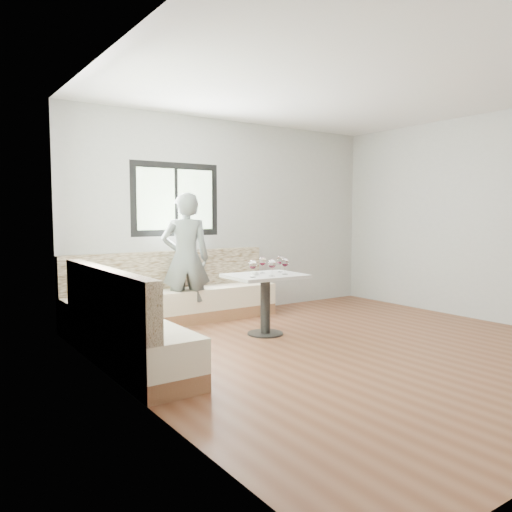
{
  "coord_description": "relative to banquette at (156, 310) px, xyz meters",
  "views": [
    {
      "loc": [
        -3.91,
        -3.75,
        1.45
      ],
      "look_at": [
        -0.5,
        1.15,
        0.95
      ],
      "focal_mm": 35.0,
      "sensor_mm": 36.0,
      "label": 1
    }
  ],
  "objects": [
    {
      "name": "olive_ramekin",
      "position": [
        1.01,
        -0.56,
        0.42
      ],
      "size": [
        0.1,
        0.1,
        0.04
      ],
      "color": "white",
      "rests_on": "table"
    },
    {
      "name": "banquette",
      "position": [
        0.0,
        0.0,
        0.0
      ],
      "size": [
        2.9,
        2.8,
        0.95
      ],
      "color": "#8F6042",
      "rests_on": "ground"
    },
    {
      "name": "wine_glass_e",
      "position": [
        1.44,
        -0.5,
        0.54
      ],
      "size": [
        0.09,
        0.09,
        0.2
      ],
      "color": "white",
      "rests_on": "table"
    },
    {
      "name": "wine_glass_c",
      "position": [
        1.34,
        -0.72,
        0.54
      ],
      "size": [
        0.09,
        0.09,
        0.2
      ],
      "color": "white",
      "rests_on": "table"
    },
    {
      "name": "table",
      "position": [
        1.16,
        -0.58,
        0.22
      ],
      "size": [
        0.93,
        0.74,
        0.73
      ],
      "rotation": [
        0.0,
        0.0,
        -0.06
      ],
      "color": "black",
      "rests_on": "ground"
    },
    {
      "name": "wine_glass_a",
      "position": [
        0.87,
        -0.74,
        0.54
      ],
      "size": [
        0.09,
        0.09,
        0.2
      ],
      "color": "white",
      "rests_on": "table"
    },
    {
      "name": "room",
      "position": [
        1.51,
        -1.56,
        1.08
      ],
      "size": [
        5.01,
        5.01,
        2.81
      ],
      "color": "brown",
      "rests_on": "ground"
    },
    {
      "name": "wine_glass_b",
      "position": [
        1.1,
        -0.79,
        0.54
      ],
      "size": [
        0.09,
        0.09,
        0.2
      ],
      "color": "white",
      "rests_on": "table"
    },
    {
      "name": "wine_glass_d",
      "position": [
        1.2,
        -0.46,
        0.54
      ],
      "size": [
        0.09,
        0.09,
        0.2
      ],
      "color": "white",
      "rests_on": "table"
    },
    {
      "name": "person",
      "position": [
        0.64,
        0.48,
        0.53
      ],
      "size": [
        0.74,
        0.61,
        1.73
      ],
      "primitive_type": "imported",
      "rotation": [
        0.0,
        0.0,
        2.79
      ],
      "color": "slate",
      "rests_on": "ground"
    }
  ]
}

